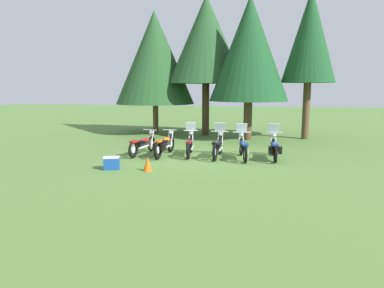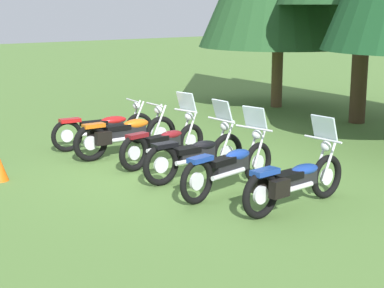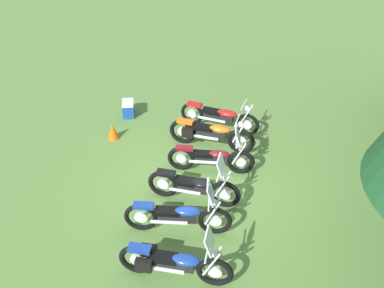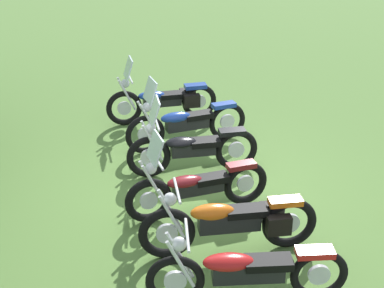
{
  "view_description": "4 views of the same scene",
  "coord_description": "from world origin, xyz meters",
  "px_view_note": "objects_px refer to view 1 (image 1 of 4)",
  "views": [
    {
      "loc": [
        2.59,
        -14.2,
        2.83
      ],
      "look_at": [
        -0.5,
        -0.08,
        0.53
      ],
      "focal_mm": 33.33,
      "sensor_mm": 36.0,
      "label": 1
    },
    {
      "loc": [
        9.16,
        -6.7,
        3.06
      ],
      "look_at": [
        0.72,
        -0.22,
        0.69
      ],
      "focal_mm": 58.62,
      "sensor_mm": 36.0,
      "label": 2
    },
    {
      "loc": [
        8.19,
        1.85,
        7.15
      ],
      "look_at": [
        -0.63,
        -0.37,
        0.77
      ],
      "focal_mm": 41.64,
      "sensor_mm": 36.0,
      "label": 3
    },
    {
      "loc": [
        -7.66,
        1.55,
        4.64
      ],
      "look_at": [
        0.04,
        0.08,
        0.8
      ],
      "focal_mm": 52.95,
      "sensor_mm": 36.0,
      "label": 4
    }
  ],
  "objects_px": {
    "motorcycle_0": "(143,144)",
    "picnic_cooler": "(112,163)",
    "pine_tree_0": "(155,58)",
    "traffic_cone": "(148,164)",
    "motorcycle_2": "(190,145)",
    "pine_tree_1": "(206,40)",
    "motorcycle_3": "(218,146)",
    "motorcycle_5": "(274,148)",
    "pine_tree_2": "(249,49)",
    "motorcycle_4": "(243,147)",
    "motorcycle_1": "(164,145)",
    "pine_tree_3": "(310,37)"
  },
  "relations": [
    {
      "from": "pine_tree_1",
      "to": "picnic_cooler",
      "type": "relative_size",
      "value": 12.81
    },
    {
      "from": "motorcycle_1",
      "to": "traffic_cone",
      "type": "distance_m",
      "value": 2.77
    },
    {
      "from": "motorcycle_3",
      "to": "pine_tree_0",
      "type": "xyz_separation_m",
      "value": [
        -4.91,
        6.93,
        4.13
      ]
    },
    {
      "from": "pine_tree_2",
      "to": "traffic_cone",
      "type": "xyz_separation_m",
      "value": [
        -2.87,
        -8.23,
        -4.6
      ]
    },
    {
      "from": "motorcycle_5",
      "to": "traffic_cone",
      "type": "bearing_deg",
      "value": 122.35
    },
    {
      "from": "motorcycle_3",
      "to": "pine_tree_1",
      "type": "bearing_deg",
      "value": 14.52
    },
    {
      "from": "motorcycle_4",
      "to": "pine_tree_0",
      "type": "xyz_separation_m",
      "value": [
        -5.93,
        7.01,
        4.12
      ]
    },
    {
      "from": "motorcycle_4",
      "to": "traffic_cone",
      "type": "xyz_separation_m",
      "value": [
        -3.04,
        -2.79,
        -0.23
      ]
    },
    {
      "from": "motorcycle_0",
      "to": "pine_tree_1",
      "type": "xyz_separation_m",
      "value": [
        1.49,
        6.78,
        5.1
      ]
    },
    {
      "from": "traffic_cone",
      "to": "motorcycle_5",
      "type": "bearing_deg",
      "value": 35.27
    },
    {
      "from": "pine_tree_0",
      "to": "traffic_cone",
      "type": "height_order",
      "value": "pine_tree_0"
    },
    {
      "from": "motorcycle_2",
      "to": "motorcycle_3",
      "type": "relative_size",
      "value": 1.0
    },
    {
      "from": "motorcycle_4",
      "to": "pine_tree_1",
      "type": "relative_size",
      "value": 0.29
    },
    {
      "from": "pine_tree_0",
      "to": "pine_tree_1",
      "type": "height_order",
      "value": "pine_tree_1"
    },
    {
      "from": "motorcycle_0",
      "to": "picnic_cooler",
      "type": "height_order",
      "value": "motorcycle_0"
    },
    {
      "from": "pine_tree_1",
      "to": "picnic_cooler",
      "type": "xyz_separation_m",
      "value": [
        -1.6,
        -9.65,
        -5.32
      ]
    },
    {
      "from": "pine_tree_1",
      "to": "pine_tree_3",
      "type": "relative_size",
      "value": 1.0
    },
    {
      "from": "motorcycle_2",
      "to": "motorcycle_3",
      "type": "height_order",
      "value": "motorcycle_3"
    },
    {
      "from": "pine_tree_1",
      "to": "traffic_cone",
      "type": "xyz_separation_m",
      "value": [
        -0.29,
        -9.61,
        -5.3
      ]
    },
    {
      "from": "motorcycle_3",
      "to": "motorcycle_2",
      "type": "bearing_deg",
      "value": 82.76
    },
    {
      "from": "pine_tree_1",
      "to": "pine_tree_0",
      "type": "bearing_deg",
      "value": 176.62
    },
    {
      "from": "motorcycle_0",
      "to": "motorcycle_3",
      "type": "bearing_deg",
      "value": -82.22
    },
    {
      "from": "pine_tree_2",
      "to": "pine_tree_3",
      "type": "xyz_separation_m",
      "value": [
        3.12,
        0.97,
        0.67
      ]
    },
    {
      "from": "motorcycle_0",
      "to": "pine_tree_0",
      "type": "distance_m",
      "value": 8.29
    },
    {
      "from": "pine_tree_0",
      "to": "traffic_cone",
      "type": "bearing_deg",
      "value": -73.52
    },
    {
      "from": "motorcycle_0",
      "to": "pine_tree_0",
      "type": "xyz_separation_m",
      "value": [
        -1.7,
        6.97,
        4.15
      ]
    },
    {
      "from": "picnic_cooler",
      "to": "pine_tree_3",
      "type": "bearing_deg",
      "value": 51.71
    },
    {
      "from": "pine_tree_0",
      "to": "pine_tree_2",
      "type": "height_order",
      "value": "pine_tree_2"
    },
    {
      "from": "motorcycle_0",
      "to": "picnic_cooler",
      "type": "bearing_deg",
      "value": -175.2
    },
    {
      "from": "motorcycle_2",
      "to": "motorcycle_4",
      "type": "xyz_separation_m",
      "value": [
        2.23,
        -0.24,
        0.03
      ]
    },
    {
      "from": "motorcycle_1",
      "to": "motorcycle_4",
      "type": "xyz_separation_m",
      "value": [
        3.26,
        0.03,
        0.01
      ]
    },
    {
      "from": "pine_tree_2",
      "to": "traffic_cone",
      "type": "distance_m",
      "value": 9.86
    },
    {
      "from": "motorcycle_1",
      "to": "pine_tree_0",
      "type": "xyz_separation_m",
      "value": [
        -2.67,
        7.04,
        4.13
      ]
    },
    {
      "from": "pine_tree_3",
      "to": "traffic_cone",
      "type": "bearing_deg",
      "value": -123.03
    },
    {
      "from": "motorcycle_2",
      "to": "traffic_cone",
      "type": "relative_size",
      "value": 4.6
    },
    {
      "from": "pine_tree_0",
      "to": "traffic_cone",
      "type": "relative_size",
      "value": 15.36
    },
    {
      "from": "motorcycle_1",
      "to": "motorcycle_2",
      "type": "xyz_separation_m",
      "value": [
        1.03,
        0.27,
        -0.03
      ]
    },
    {
      "from": "motorcycle_4",
      "to": "picnic_cooler",
      "type": "height_order",
      "value": "motorcycle_4"
    },
    {
      "from": "motorcycle_0",
      "to": "pine_tree_1",
      "type": "height_order",
      "value": "pine_tree_1"
    },
    {
      "from": "motorcycle_0",
      "to": "pine_tree_2",
      "type": "bearing_deg",
      "value": -29.85
    },
    {
      "from": "pine_tree_3",
      "to": "traffic_cone",
      "type": "distance_m",
      "value": 12.18
    },
    {
      "from": "motorcycle_3",
      "to": "pine_tree_3",
      "type": "bearing_deg",
      "value": -31.91
    },
    {
      "from": "motorcycle_5",
      "to": "motorcycle_2",
      "type": "bearing_deg",
      "value": 86.86
    },
    {
      "from": "motorcycle_4",
      "to": "pine_tree_0",
      "type": "height_order",
      "value": "pine_tree_0"
    },
    {
      "from": "motorcycle_1",
      "to": "motorcycle_4",
      "type": "bearing_deg",
      "value": -86.96
    },
    {
      "from": "pine_tree_3",
      "to": "picnic_cooler",
      "type": "relative_size",
      "value": 12.77
    },
    {
      "from": "motorcycle_5",
      "to": "motorcycle_4",
      "type": "bearing_deg",
      "value": 97.55
    },
    {
      "from": "motorcycle_2",
      "to": "pine_tree_0",
      "type": "height_order",
      "value": "pine_tree_0"
    },
    {
      "from": "motorcycle_2",
      "to": "pine_tree_2",
      "type": "relative_size",
      "value": 0.29
    },
    {
      "from": "motorcycle_5",
      "to": "picnic_cooler",
      "type": "distance_m",
      "value": 6.36
    }
  ]
}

